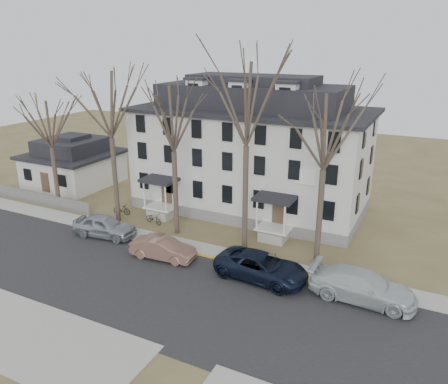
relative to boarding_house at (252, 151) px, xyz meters
The scene contains 18 objects.
ground 18.85m from the boarding_house, 83.64° to the right, with size 120.00×120.00×0.00m, color brown.
main_road 16.96m from the boarding_house, 82.85° to the right, with size 120.00×10.00×0.04m, color #27272A.
far_sidewalk 11.49m from the boarding_house, 78.64° to the right, with size 120.00×2.00×0.08m, color #A09F97.
yellow_curb 13.99m from the boarding_house, 57.18° to the right, with size 14.00×0.25×0.06m, color gold.
boarding_house is the anchor object (origin of this frame).
small_house 20.34m from the boarding_house, behind, with size 8.70×8.70×5.00m.
fence 21.48m from the boarding_house, 156.01° to the right, with size 14.00×0.06×1.20m, color gray.
tree_far_left 13.12m from the boarding_house, 137.82° to the right, with size 8.40×8.40×13.72m.
tree_mid_left 9.66m from the boarding_house, 110.20° to the right, with size 7.80×7.80×12.74m.
tree_center 10.39m from the boarding_house, 69.80° to the right, with size 9.00×9.00×14.70m.
tree_mid_right 12.51m from the boarding_house, 43.81° to the right, with size 7.80×7.80×12.74m.
tree_bungalow 18.17m from the boarding_house, 152.99° to the right, with size 6.60×6.60×10.78m.
car_silver 14.42m from the boarding_house, 124.40° to the right, with size 2.06×5.12×1.74m, color #98A2AA.
car_tan 13.32m from the boarding_house, 96.73° to the right, with size 1.64×4.69×1.55m, color #80594C.
car_navy 14.05m from the boarding_house, 63.83° to the right, with size 2.82×6.13×1.70m, color black.
car_white 17.37m from the boarding_house, 43.54° to the right, with size 2.54×6.24×1.81m, color silver.
bicycle_left 10.64m from the boarding_house, 127.51° to the right, with size 0.63×1.80×0.94m, color black.
bicycle_right 12.81m from the boarding_house, 143.41° to the right, with size 0.47×1.68×1.01m, color black.
Camera 1 is at (12.91, -17.61, 14.62)m, focal length 35.00 mm.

